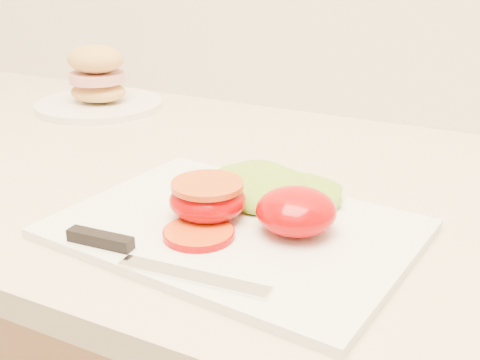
% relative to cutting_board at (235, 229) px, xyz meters
% --- Properties ---
extents(cutting_board, '(0.37, 0.28, 0.01)m').
position_rel_cutting_board_xyz_m(cutting_board, '(0.00, 0.00, 0.00)').
color(cutting_board, white).
rests_on(cutting_board, counter).
extents(tomato_half_dome, '(0.08, 0.08, 0.04)m').
position_rel_cutting_board_xyz_m(tomato_half_dome, '(0.06, 0.01, 0.03)').
color(tomato_half_dome, '#BA0000').
rests_on(tomato_half_dome, cutting_board).
extents(tomato_half_cut, '(0.08, 0.08, 0.04)m').
position_rel_cutting_board_xyz_m(tomato_half_cut, '(-0.03, 0.00, 0.03)').
color(tomato_half_cut, '#BA0000').
rests_on(tomato_half_cut, cutting_board).
extents(tomato_slice_0, '(0.07, 0.07, 0.01)m').
position_rel_cutting_board_xyz_m(tomato_slice_0, '(-0.02, -0.04, 0.01)').
color(tomato_slice_0, '#D85A22').
rests_on(tomato_slice_0, cutting_board).
extents(lettuce_leaf_0, '(0.17, 0.15, 0.03)m').
position_rel_cutting_board_xyz_m(lettuce_leaf_0, '(-0.01, 0.07, 0.02)').
color(lettuce_leaf_0, '#91BC31').
rests_on(lettuce_leaf_0, cutting_board).
extents(lettuce_leaf_1, '(0.13, 0.13, 0.02)m').
position_rel_cutting_board_xyz_m(lettuce_leaf_1, '(0.04, 0.07, 0.02)').
color(lettuce_leaf_1, '#91BC31').
rests_on(lettuce_leaf_1, cutting_board).
extents(knife, '(0.21, 0.03, 0.01)m').
position_rel_cutting_board_xyz_m(knife, '(-0.05, -0.10, 0.01)').
color(knife, silver).
rests_on(knife, cutting_board).
extents(sandwich_plate, '(0.22, 0.22, 0.11)m').
position_rel_cutting_board_xyz_m(sandwich_plate, '(-0.44, 0.32, 0.03)').
color(sandwich_plate, white).
rests_on(sandwich_plate, counter).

